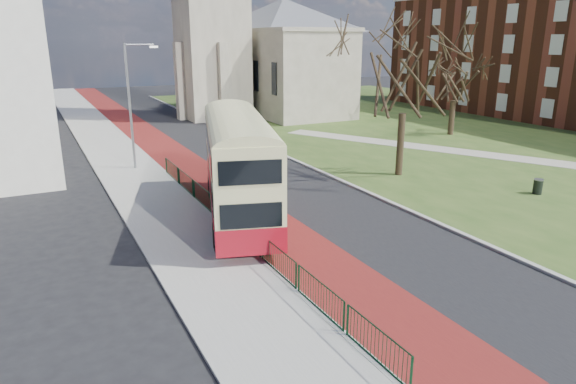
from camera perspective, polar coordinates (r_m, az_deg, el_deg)
ground at (r=20.97m, az=5.52°, el=-7.01°), size 160.00×160.00×0.00m
road_carriageway at (r=38.96m, az=-8.47°, el=4.11°), size 9.00×120.00×0.01m
bus_lane at (r=38.22m, az=-12.30°, el=3.66°), size 3.40×120.00×0.01m
pavement_west at (r=37.47m, az=-17.92°, el=3.05°), size 4.00×120.00×0.12m
kerb_west at (r=37.82m, az=-14.94°, el=3.42°), size 0.25×120.00×0.13m
kerb_east at (r=42.39m, az=-3.43°, el=5.37°), size 0.25×80.00×0.13m
grass_green at (r=53.40m, az=16.68°, el=7.02°), size 40.00×80.00×0.04m
footpath at (r=40.97m, az=21.98°, el=3.75°), size 18.84×32.82×0.03m
pedestrian_railing at (r=22.87m, az=-6.14°, el=-3.48°), size 0.07×24.00×1.12m
brick_terrace at (r=62.06m, az=28.27°, el=13.32°), size 10.30×44.30×13.50m
streetlamp at (r=34.87m, az=-16.97°, el=9.75°), size 2.13×0.18×8.00m
bus at (r=24.36m, az=-5.59°, el=3.30°), size 6.00×11.97×4.89m
winter_tree_near at (r=32.54m, az=12.94°, el=13.86°), size 7.40×7.40×10.05m
winter_tree_far at (r=48.28m, az=18.14°, el=12.43°), size 6.39×6.39×7.81m
litter_bin at (r=31.84m, az=26.01°, el=0.56°), size 0.62×0.62×0.85m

